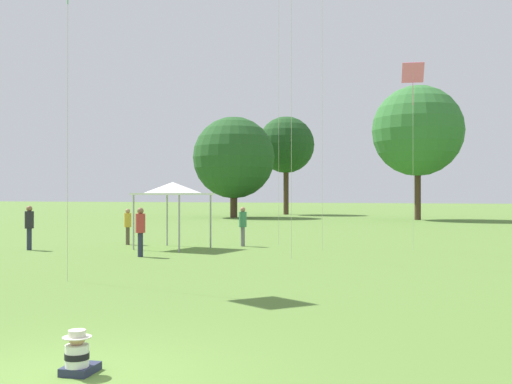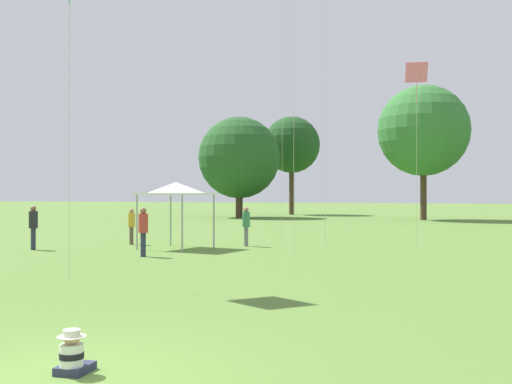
{
  "view_description": "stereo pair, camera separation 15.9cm",
  "coord_description": "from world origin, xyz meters",
  "px_view_note": "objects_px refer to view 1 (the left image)",
  "views": [
    {
      "loc": [
        4.47,
        -5.84,
        2.2
      ],
      "look_at": [
        0.0,
        6.91,
        2.26
      ],
      "focal_mm": 42.0,
      "sensor_mm": 36.0,
      "label": 1
    },
    {
      "loc": [
        4.62,
        -5.79,
        2.2
      ],
      "look_at": [
        0.0,
        6.91,
        2.26
      ],
      "focal_mm": 42.0,
      "sensor_mm": 36.0,
      "label": 2
    }
  ],
  "objects_px": {
    "person_standing_1": "(140,227)",
    "distant_tree_3": "(234,158)",
    "person_standing_5": "(243,223)",
    "seated_toddler": "(78,355)",
    "distant_tree_1": "(286,145)",
    "canopy_tent": "(173,189)",
    "distant_tree_2": "(418,131)",
    "person_standing_0": "(128,223)",
    "person_standing_4": "(29,224)",
    "kite_4": "(413,78)"
  },
  "relations": [
    {
      "from": "person_standing_1",
      "to": "canopy_tent",
      "type": "height_order",
      "value": "canopy_tent"
    },
    {
      "from": "person_standing_0",
      "to": "person_standing_5",
      "type": "xyz_separation_m",
      "value": [
        5.04,
        0.94,
        0.05
      ]
    },
    {
      "from": "canopy_tent",
      "to": "distant_tree_1",
      "type": "bearing_deg",
      "value": 100.19
    },
    {
      "from": "canopy_tent",
      "to": "distant_tree_1",
      "type": "height_order",
      "value": "distant_tree_1"
    },
    {
      "from": "kite_4",
      "to": "distant_tree_1",
      "type": "relative_size",
      "value": 0.69
    },
    {
      "from": "person_standing_0",
      "to": "canopy_tent",
      "type": "distance_m",
      "value": 3.32
    },
    {
      "from": "person_standing_1",
      "to": "seated_toddler",
      "type": "bearing_deg",
      "value": -136.44
    },
    {
      "from": "person_standing_5",
      "to": "seated_toddler",
      "type": "bearing_deg",
      "value": -34.94
    },
    {
      "from": "seated_toddler",
      "to": "distant_tree_3",
      "type": "height_order",
      "value": "distant_tree_3"
    },
    {
      "from": "distant_tree_3",
      "to": "kite_4",
      "type": "bearing_deg",
      "value": -56.66
    },
    {
      "from": "canopy_tent",
      "to": "person_standing_4",
      "type": "bearing_deg",
      "value": -154.74
    },
    {
      "from": "person_standing_4",
      "to": "canopy_tent",
      "type": "distance_m",
      "value": 5.8
    },
    {
      "from": "person_standing_0",
      "to": "distant_tree_3",
      "type": "distance_m",
      "value": 31.6
    },
    {
      "from": "distant_tree_1",
      "to": "distant_tree_3",
      "type": "distance_m",
      "value": 10.37
    },
    {
      "from": "seated_toddler",
      "to": "distant_tree_1",
      "type": "distance_m",
      "value": 59.28
    },
    {
      "from": "person_standing_5",
      "to": "distant_tree_3",
      "type": "bearing_deg",
      "value": 152.98
    },
    {
      "from": "person_standing_5",
      "to": "distant_tree_1",
      "type": "xyz_separation_m",
      "value": [
        -9.73,
        39.44,
        6.66
      ]
    },
    {
      "from": "seated_toddler",
      "to": "distant_tree_2",
      "type": "height_order",
      "value": "distant_tree_2"
    },
    {
      "from": "person_standing_5",
      "to": "distant_tree_2",
      "type": "height_order",
      "value": "distant_tree_2"
    },
    {
      "from": "canopy_tent",
      "to": "distant_tree_3",
      "type": "bearing_deg",
      "value": 107.17
    },
    {
      "from": "kite_4",
      "to": "person_standing_5",
      "type": "bearing_deg",
      "value": 39.76
    },
    {
      "from": "distant_tree_1",
      "to": "person_standing_1",
      "type": "bearing_deg",
      "value": -80.06
    },
    {
      "from": "seated_toddler",
      "to": "distant_tree_1",
      "type": "xyz_separation_m",
      "value": [
        -14.2,
        57.07,
        7.42
      ]
    },
    {
      "from": "distant_tree_1",
      "to": "distant_tree_2",
      "type": "xyz_separation_m",
      "value": [
        14.75,
        -9.58,
        0.08
      ]
    },
    {
      "from": "person_standing_4",
      "to": "person_standing_5",
      "type": "relative_size",
      "value": 1.05
    },
    {
      "from": "canopy_tent",
      "to": "kite_4",
      "type": "height_order",
      "value": "kite_4"
    },
    {
      "from": "distant_tree_2",
      "to": "distant_tree_3",
      "type": "height_order",
      "value": "distant_tree_2"
    },
    {
      "from": "person_standing_1",
      "to": "distant_tree_3",
      "type": "xyz_separation_m",
      "value": [
        -10.12,
        34.75,
        4.69
      ]
    },
    {
      "from": "person_standing_1",
      "to": "distant_tree_3",
      "type": "relative_size",
      "value": 0.18
    },
    {
      "from": "canopy_tent",
      "to": "distant_tree_2",
      "type": "bearing_deg",
      "value": 77.12
    },
    {
      "from": "distant_tree_2",
      "to": "distant_tree_3",
      "type": "bearing_deg",
      "value": -178.84
    },
    {
      "from": "distant_tree_1",
      "to": "distant_tree_3",
      "type": "xyz_separation_m",
      "value": [
        -2.29,
        -9.93,
        -1.93
      ]
    },
    {
      "from": "person_standing_4",
      "to": "distant_tree_1",
      "type": "height_order",
      "value": "distant_tree_1"
    },
    {
      "from": "distant_tree_1",
      "to": "person_standing_0",
      "type": "bearing_deg",
      "value": -83.38
    },
    {
      "from": "kite_4",
      "to": "distant_tree_1",
      "type": "bearing_deg",
      "value": -32.06
    },
    {
      "from": "seated_toddler",
      "to": "canopy_tent",
      "type": "distance_m",
      "value": 17.13
    },
    {
      "from": "person_standing_4",
      "to": "kite_4",
      "type": "xyz_separation_m",
      "value": [
        14.35,
        5.07,
        5.78
      ]
    },
    {
      "from": "person_standing_1",
      "to": "person_standing_4",
      "type": "xyz_separation_m",
      "value": [
        -5.48,
        0.8,
        0.01
      ]
    },
    {
      "from": "seated_toddler",
      "to": "person_standing_1",
      "type": "height_order",
      "value": "person_standing_1"
    },
    {
      "from": "person_standing_1",
      "to": "distant_tree_1",
      "type": "relative_size",
      "value": 0.16
    },
    {
      "from": "person_standing_0",
      "to": "canopy_tent",
      "type": "bearing_deg",
      "value": -86.76
    },
    {
      "from": "person_standing_1",
      "to": "kite_4",
      "type": "distance_m",
      "value": 12.12
    },
    {
      "from": "seated_toddler",
      "to": "distant_tree_3",
      "type": "xyz_separation_m",
      "value": [
        -16.49,
        47.14,
        5.49
      ]
    },
    {
      "from": "person_standing_4",
      "to": "person_standing_1",
      "type": "bearing_deg",
      "value": 167.8
    },
    {
      "from": "person_standing_1",
      "to": "distant_tree_3",
      "type": "height_order",
      "value": "distant_tree_3"
    },
    {
      "from": "kite_4",
      "to": "seated_toddler",
      "type": "bearing_deg",
      "value": 116.82
    },
    {
      "from": "person_standing_0",
      "to": "distant_tree_3",
      "type": "relative_size",
      "value": 0.16
    },
    {
      "from": "person_standing_0",
      "to": "person_standing_4",
      "type": "bearing_deg",
      "value": 171.2
    },
    {
      "from": "person_standing_5",
      "to": "distant_tree_1",
      "type": "relative_size",
      "value": 0.15
    },
    {
      "from": "person_standing_5",
      "to": "kite_4",
      "type": "relative_size",
      "value": 0.23
    }
  ]
}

